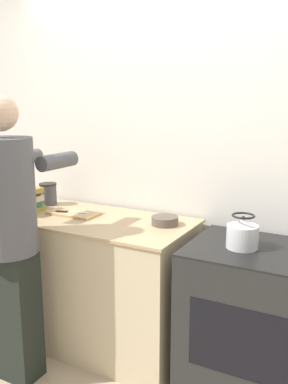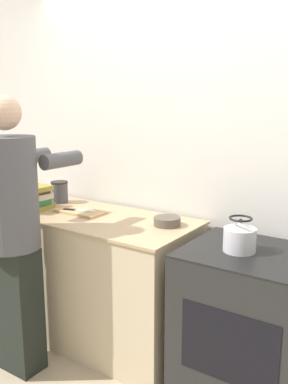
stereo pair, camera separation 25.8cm
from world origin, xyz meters
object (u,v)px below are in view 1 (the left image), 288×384
object	(u,v)px
person	(10,232)
kettle	(242,234)
knife	(71,212)
bowl_prep	(165,221)
cutting_board	(73,213)
canister_jar	(48,194)
oven	(252,322)

from	to	relation	value
person	kettle	world-z (taller)	person
knife	bowl_prep	distance (m)	0.69
person	cutting_board	world-z (taller)	person
person	kettle	xyz separation A→B (m)	(1.27, 0.50, 0.04)
cutting_board	canister_jar	world-z (taller)	canister_jar
knife	oven	bearing A→B (deg)	-18.16
oven	person	bearing A→B (deg)	-158.36
bowl_prep	canister_jar	size ratio (longest dim) A/B	1.04
kettle	bowl_prep	size ratio (longest dim) A/B	1.11
knife	canister_jar	world-z (taller)	canister_jar
oven	bowl_prep	size ratio (longest dim) A/B	5.21
person	bowl_prep	distance (m)	0.97
oven	kettle	world-z (taller)	kettle
person	bowl_prep	bearing A→B (deg)	41.46
person	cutting_board	xyz separation A→B (m)	(0.05, 0.56, -0.01)
knife	kettle	xyz separation A→B (m)	(1.23, -0.04, 0.04)
oven	bowl_prep	xyz separation A→B (m)	(-0.62, 0.11, 0.50)
cutting_board	kettle	size ratio (longest dim) A/B	1.85
knife	kettle	size ratio (longest dim) A/B	1.23
person	kettle	distance (m)	1.37
oven	canister_jar	bearing A→B (deg)	174.13
cutting_board	knife	bearing A→B (deg)	-125.59
kettle	canister_jar	xyz separation A→B (m)	(-1.58, 0.20, 0.02)
bowl_prep	oven	bearing A→B (deg)	-9.62
oven	knife	xyz separation A→B (m)	(-1.31, 0.01, 0.50)
oven	kettle	xyz separation A→B (m)	(-0.07, -0.03, 0.54)
oven	knife	world-z (taller)	knife
cutting_board	canister_jar	distance (m)	0.39
oven	canister_jar	size ratio (longest dim) A/B	5.42
cutting_board	oven	bearing A→B (deg)	-0.99
cutting_board	canister_jar	xyz separation A→B (m)	(-0.35, 0.15, 0.08)
oven	cutting_board	distance (m)	1.39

